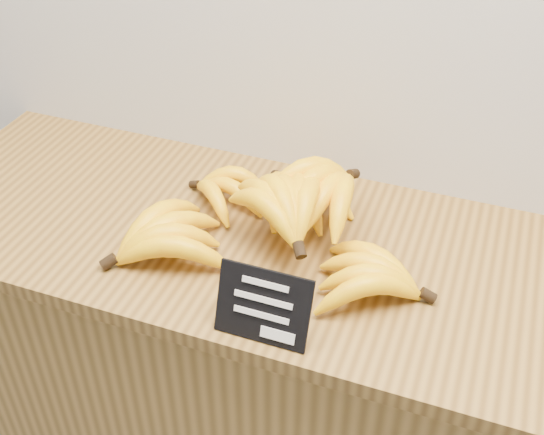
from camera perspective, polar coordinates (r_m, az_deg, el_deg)
The scene contains 4 objects.
counter at distance 1.60m, azimuth 0.64°, elevation -15.29°, with size 1.53×0.50×0.90m, color olive.
counter_top at distance 1.27m, azimuth 0.79°, elevation -2.47°, with size 1.49×0.54×0.03m, color olive.
chalkboard_sign at distance 1.05m, azimuth -0.76°, elevation -7.43°, with size 0.15×0.01×0.12m, color black.
banana_pile at distance 1.22m, azimuth 0.42°, elevation 0.09°, with size 0.59×0.42×0.13m.
Camera 1 is at (0.45, 1.84, 1.73)m, focal length 45.00 mm.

